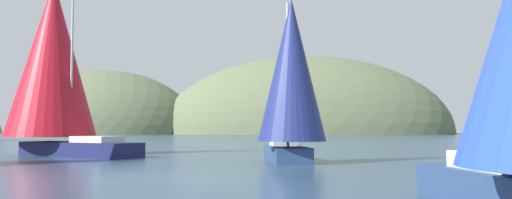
% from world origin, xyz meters
% --- Properties ---
extents(ground_plane, '(360.00, 360.00, 0.00)m').
position_xyz_m(ground_plane, '(0.00, 0.00, 0.00)').
color(ground_plane, '#2D4760').
extents(headland_left, '(57.68, 44.00, 38.45)m').
position_xyz_m(headland_left, '(-55.00, 135.00, 0.00)').
color(headland_left, '#5B6647').
rests_on(headland_left, ground_plane).
extents(headland_center, '(85.57, 44.00, 45.53)m').
position_xyz_m(headland_center, '(5.00, 135.00, 0.00)').
color(headland_center, '#5B6647').
rests_on(headland_center, ground_plane).
extents(sailboat_navy_sail, '(3.73, 6.56, 7.90)m').
position_xyz_m(sailboat_navy_sail, '(4.85, 7.71, 4.03)').
color(sailboat_navy_sail, navy).
rests_on(sailboat_navy_sail, ground_plane).
extents(sailboat_crimson_sail, '(10.34, 7.77, 11.24)m').
position_xyz_m(sailboat_crimson_sail, '(-10.03, 13.83, 5.74)').
color(sailboat_crimson_sail, '#191E4C').
rests_on(sailboat_crimson_sail, ground_plane).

